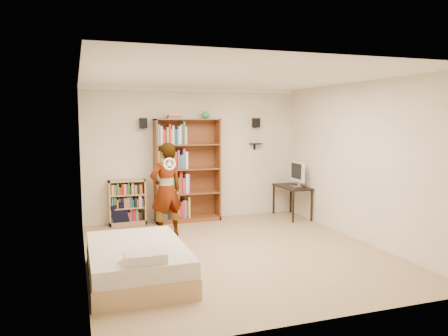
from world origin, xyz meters
The scene contains 14 objects.
ground centered at (0.00, 0.00, 0.00)m, with size 4.50×5.00×0.01m, color tan.
room_shell centered at (0.00, 0.00, 1.76)m, with size 4.52×5.02×2.71m.
crown_molding centered at (0.00, 0.00, 2.67)m, with size 4.50×5.00×0.06m.
speaker_left centered at (-1.05, 2.40, 2.00)m, with size 0.14×0.12×0.20m, color black.
speaker_right centered at (1.35, 2.40, 2.00)m, with size 0.14×0.12×0.20m, color black.
wall_shelf centered at (1.35, 2.41, 1.55)m, with size 0.25×0.16×0.03m, color black.
tall_bookshelf centered at (-0.19, 2.31, 1.04)m, with size 1.32×0.38×2.09m, color brown, non-canonical shape.
low_bookshelf centered at (-1.40, 2.37, 0.44)m, with size 0.71×0.27×0.89m, color tan, non-canonical shape.
computer_desk centered at (1.98, 1.92, 0.33)m, with size 0.49×0.98×0.67m, color black, non-canonical shape.
imac centered at (2.03, 1.82, 0.94)m, with size 0.11×0.53×0.53m, color silver, non-canonical shape.
daybed centered at (-1.62, -0.66, 0.28)m, with size 1.22×1.88×0.56m, color white, non-canonical shape.
person centered at (-0.84, 1.25, 0.83)m, with size 0.61×0.40×1.67m, color black.
wii_wheel centered at (-0.84, 0.94, 1.33)m, with size 0.22×0.22×0.04m, color silver.
navy_bag centered at (-1.56, 2.34, 0.23)m, with size 0.34×0.22×0.46m, color black, non-canonical shape.
Camera 1 is at (-2.33, -6.25, 2.06)m, focal length 35.00 mm.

